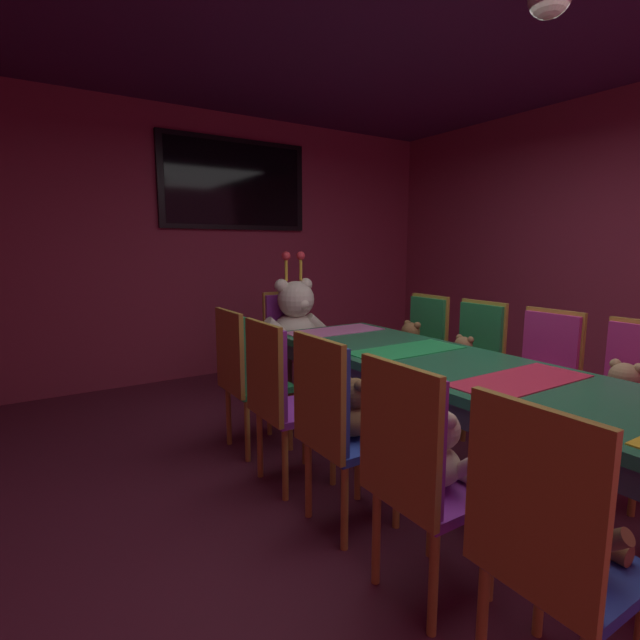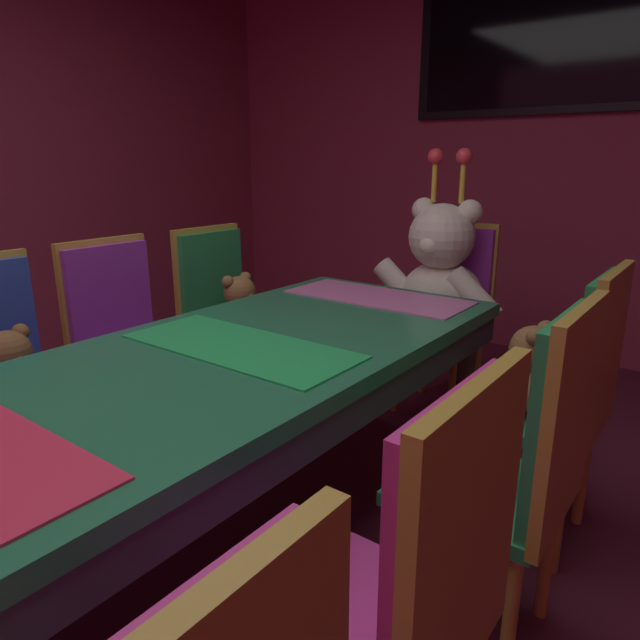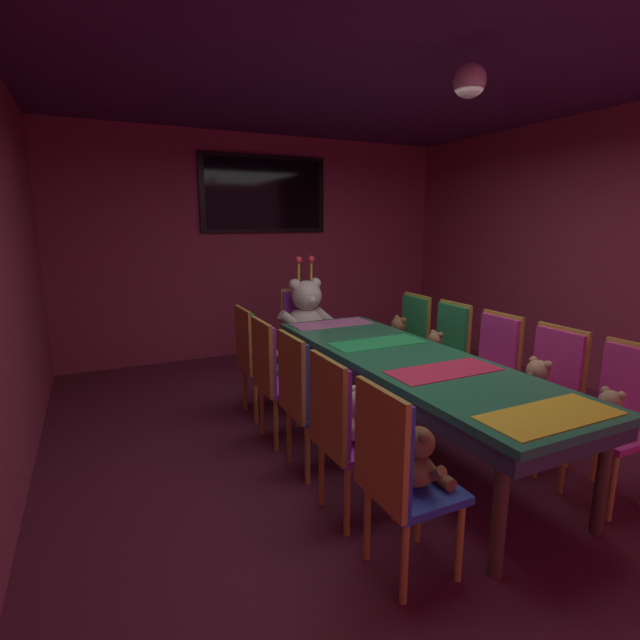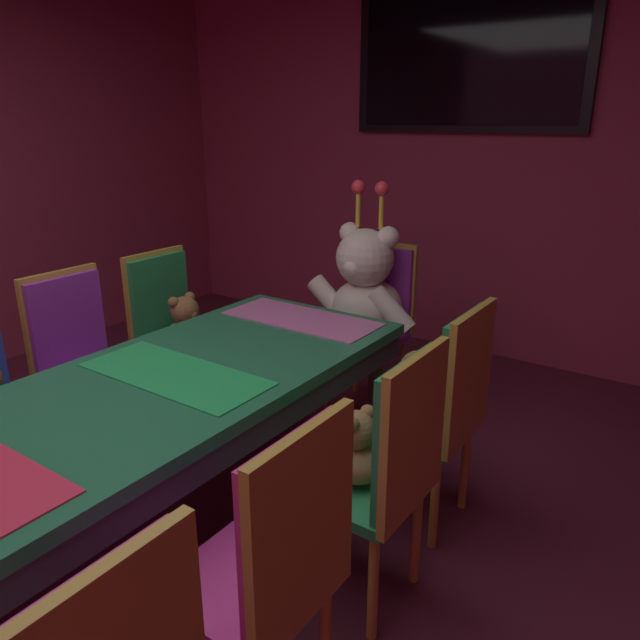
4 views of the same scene
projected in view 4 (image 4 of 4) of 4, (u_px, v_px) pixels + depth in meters
ground_plane at (107, 596)px, 2.20m from camera, size 7.90×7.90×0.00m
wall_back at (466, 158)px, 4.25m from camera, size 5.20×0.12×2.80m
banquet_table at (84, 439)px, 1.99m from camera, size 0.90×2.88×0.75m
chair_left_3 at (78, 351)px, 2.91m from camera, size 0.42×0.41×0.98m
chair_left_4 at (168, 322)px, 3.33m from camera, size 0.42×0.41×0.98m
teddy_left_4 at (187, 327)px, 3.25m from camera, size 0.26×0.33×0.31m
chair_right_2 at (279, 556)px, 1.54m from camera, size 0.42×0.41×0.98m
chair_right_3 at (391, 459)px, 1.98m from camera, size 0.42×0.41×0.98m
teddy_right_3 at (354, 451)px, 2.07m from camera, size 0.23×0.29×0.28m
chair_right_4 at (449, 398)px, 2.42m from camera, size 0.42×0.41×0.98m
teddy_right_4 at (416, 390)px, 2.50m from camera, size 0.26×0.34×0.32m
throne_chair at (377, 309)px, 3.55m from camera, size 0.41×0.42×0.98m
king_teddy_bear at (363, 291)px, 3.38m from camera, size 0.70×0.54×0.89m
wall_tv at (468, 58)px, 3.97m from camera, size 1.64×0.06×0.95m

